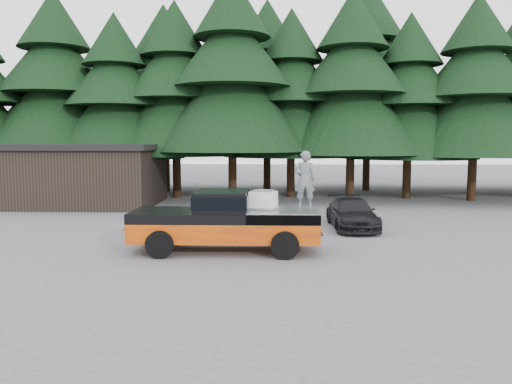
{
  "coord_description": "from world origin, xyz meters",
  "views": [
    {
      "loc": [
        1.27,
        -14.86,
        3.47
      ],
      "look_at": [
        0.83,
        0.0,
        1.94
      ],
      "focal_mm": 35.0,
      "sensor_mm": 36.0,
      "label": 1
    }
  ],
  "objects_px": {
    "pickup_truck": "(225,231)",
    "parked_car": "(352,213)",
    "man_on_bed": "(305,180)",
    "air_compressor": "(263,201)",
    "utility_building": "(83,174)"
  },
  "relations": [
    {
      "from": "pickup_truck",
      "to": "man_on_bed",
      "type": "xyz_separation_m",
      "value": [
        2.5,
        0.28,
        1.58
      ]
    },
    {
      "from": "utility_building",
      "to": "parked_car",
      "type": "bearing_deg",
      "value": -27.61
    },
    {
      "from": "pickup_truck",
      "to": "man_on_bed",
      "type": "distance_m",
      "value": 2.97
    },
    {
      "from": "parked_car",
      "to": "pickup_truck",
      "type": "bearing_deg",
      "value": -138.47
    },
    {
      "from": "parked_car",
      "to": "utility_building",
      "type": "distance_m",
      "value": 15.29
    },
    {
      "from": "pickup_truck",
      "to": "parked_car",
      "type": "xyz_separation_m",
      "value": [
        4.67,
        4.38,
        -0.07
      ]
    },
    {
      "from": "air_compressor",
      "to": "parked_car",
      "type": "distance_m",
      "value": 5.57
    },
    {
      "from": "air_compressor",
      "to": "utility_building",
      "type": "height_order",
      "value": "utility_building"
    },
    {
      "from": "man_on_bed",
      "to": "air_compressor",
      "type": "bearing_deg",
      "value": 3.37
    },
    {
      "from": "pickup_truck",
      "to": "parked_car",
      "type": "bearing_deg",
      "value": 43.17
    },
    {
      "from": "pickup_truck",
      "to": "utility_building",
      "type": "height_order",
      "value": "utility_building"
    },
    {
      "from": "utility_building",
      "to": "pickup_truck",
      "type": "bearing_deg",
      "value": -52.32
    },
    {
      "from": "pickup_truck",
      "to": "parked_car",
      "type": "height_order",
      "value": "pickup_truck"
    },
    {
      "from": "man_on_bed",
      "to": "pickup_truck",
      "type": "bearing_deg",
      "value": 3.54
    },
    {
      "from": "man_on_bed",
      "to": "utility_building",
      "type": "relative_size",
      "value": 0.22
    }
  ]
}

